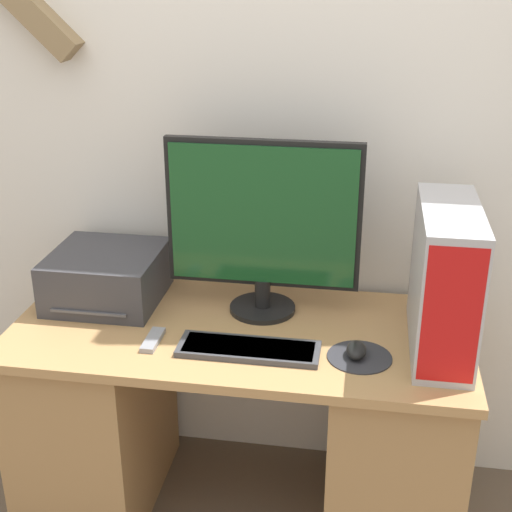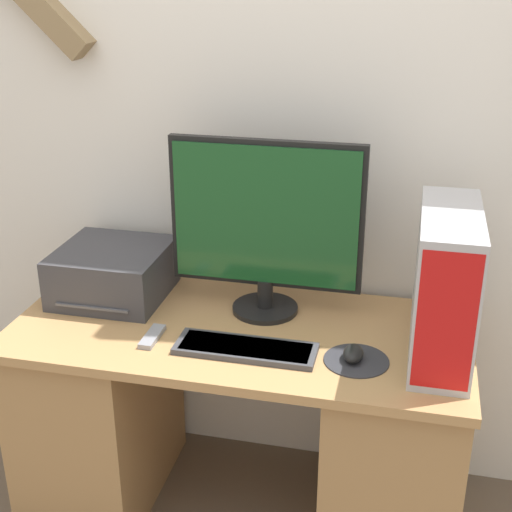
{
  "view_description": "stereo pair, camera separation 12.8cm",
  "coord_description": "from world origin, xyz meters",
  "px_view_note": "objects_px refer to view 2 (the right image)",
  "views": [
    {
      "loc": [
        0.37,
        -1.59,
        1.79
      ],
      "look_at": [
        0.05,
        0.33,
        0.96
      ],
      "focal_mm": 50.0,
      "sensor_mm": 36.0,
      "label": 1
    },
    {
      "loc": [
        0.49,
        -1.57,
        1.79
      ],
      "look_at": [
        0.05,
        0.33,
        0.96
      ],
      "focal_mm": 50.0,
      "sensor_mm": 36.0,
      "label": 2
    }
  ],
  "objects_px": {
    "monitor": "(266,222)",
    "mouse": "(353,353)",
    "printer": "(113,272)",
    "remote_control": "(152,337)",
    "keyboard": "(246,348)",
    "computer_tower": "(445,285)"
  },
  "relations": [
    {
      "from": "remote_control",
      "to": "keyboard",
      "type": "bearing_deg",
      "value": -1.54
    },
    {
      "from": "keyboard",
      "to": "mouse",
      "type": "bearing_deg",
      "value": 3.74
    },
    {
      "from": "computer_tower",
      "to": "remote_control",
      "type": "height_order",
      "value": "computer_tower"
    },
    {
      "from": "monitor",
      "to": "computer_tower",
      "type": "height_order",
      "value": "monitor"
    },
    {
      "from": "mouse",
      "to": "computer_tower",
      "type": "bearing_deg",
      "value": 23.59
    },
    {
      "from": "mouse",
      "to": "keyboard",
      "type": "bearing_deg",
      "value": -176.26
    },
    {
      "from": "computer_tower",
      "to": "remote_control",
      "type": "relative_size",
      "value": 3.42
    },
    {
      "from": "computer_tower",
      "to": "keyboard",
      "type": "bearing_deg",
      "value": -167.29
    },
    {
      "from": "mouse",
      "to": "printer",
      "type": "relative_size",
      "value": 0.26
    },
    {
      "from": "monitor",
      "to": "mouse",
      "type": "distance_m",
      "value": 0.49
    },
    {
      "from": "mouse",
      "to": "remote_control",
      "type": "xyz_separation_m",
      "value": [
        -0.6,
        -0.01,
        -0.02
      ]
    },
    {
      "from": "keyboard",
      "to": "remote_control",
      "type": "xyz_separation_m",
      "value": [
        -0.29,
        0.01,
        -0.0
      ]
    },
    {
      "from": "mouse",
      "to": "printer",
      "type": "distance_m",
      "value": 0.87
    },
    {
      "from": "computer_tower",
      "to": "printer",
      "type": "height_order",
      "value": "computer_tower"
    },
    {
      "from": "computer_tower",
      "to": "printer",
      "type": "relative_size",
      "value": 1.3
    },
    {
      "from": "monitor",
      "to": "mouse",
      "type": "height_order",
      "value": "monitor"
    },
    {
      "from": "mouse",
      "to": "computer_tower",
      "type": "distance_m",
      "value": 0.32
    },
    {
      "from": "mouse",
      "to": "remote_control",
      "type": "bearing_deg",
      "value": -178.82
    },
    {
      "from": "printer",
      "to": "remote_control",
      "type": "relative_size",
      "value": 2.62
    },
    {
      "from": "computer_tower",
      "to": "mouse",
      "type": "bearing_deg",
      "value": -156.41
    },
    {
      "from": "keyboard",
      "to": "remote_control",
      "type": "relative_size",
      "value": 3.07
    },
    {
      "from": "printer",
      "to": "remote_control",
      "type": "height_order",
      "value": "printer"
    }
  ]
}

